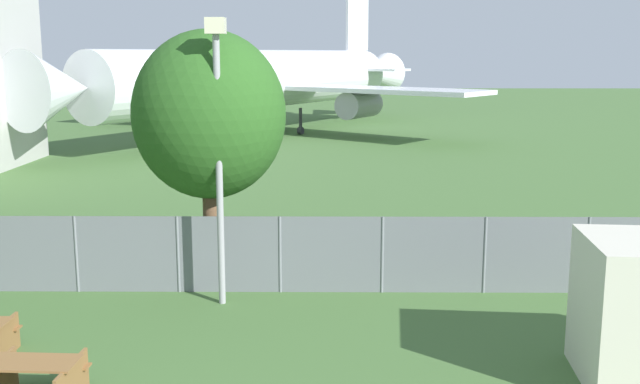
# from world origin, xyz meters

# --- Properties ---
(perimeter_fence) EXTENTS (56.07, 0.07, 1.94)m
(perimeter_fence) POSITION_xyz_m (-0.00, 10.51, 0.97)
(perimeter_fence) COLOR slate
(perimeter_fence) RESTS_ON ground
(airplane) EXTENTS (30.66, 37.80, 12.37)m
(airplane) POSITION_xyz_m (-3.48, 47.54, 3.98)
(airplane) COLOR silver
(airplane) RESTS_ON ground
(picnic_bench_open_grass) EXTENTS (1.57, 1.47, 0.76)m
(picnic_bench_open_grass) POSITION_xyz_m (-3.83, 4.42, 0.46)
(picnic_bench_open_grass) COLOR brown
(picnic_bench_open_grass) RESTS_ON ground
(tree_left_of_cabin) EXTENTS (3.85, 3.85, 6.51)m
(tree_left_of_cabin) POSITION_xyz_m (-1.79, 11.25, 4.36)
(tree_left_of_cabin) COLOR brown
(tree_left_of_cabin) RESTS_ON ground
(light_mast) EXTENTS (0.44, 0.44, 6.70)m
(light_mast) POSITION_xyz_m (-1.34, 9.66, 4.17)
(light_mast) COLOR #99999E
(light_mast) RESTS_ON ground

